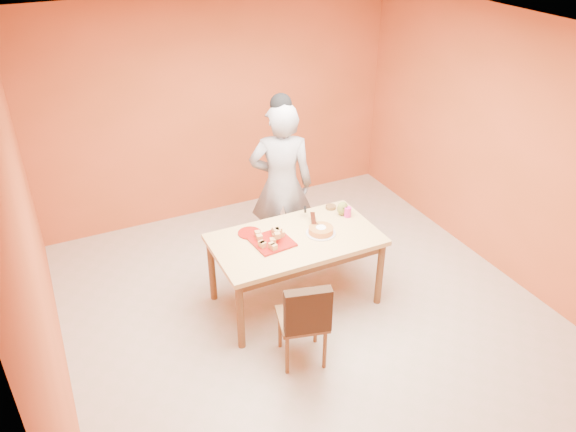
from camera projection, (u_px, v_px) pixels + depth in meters
name	position (u px, v px, depth m)	size (l,w,h in m)	color
floor	(312.00, 318.00, 5.51)	(5.00, 5.00, 0.00)	beige
ceiling	(320.00, 38.00, 4.15)	(5.00, 5.00, 0.00)	white
wall_back	(218.00, 109.00, 6.77)	(4.50, 4.50, 0.00)	#D55B31
wall_left	(37.00, 263.00, 3.99)	(5.00, 5.00, 0.00)	#D55B31
wall_right	(512.00, 152.00, 5.67)	(5.00, 5.00, 0.00)	#D55B31
dining_table	(296.00, 246.00, 5.43)	(1.60, 0.90, 0.76)	tan
dining_chair	(303.00, 318.00, 4.82)	(0.51, 0.57, 0.90)	brown
pastry_pile	(272.00, 236.00, 5.26)	(0.32, 0.32, 0.11)	tan
person	(281.00, 185.00, 5.96)	(0.68, 0.44, 1.85)	gray
pastry_platter	(272.00, 242.00, 5.30)	(0.36, 0.36, 0.02)	maroon
red_dinner_plate	(250.00, 233.00, 5.44)	(0.23, 0.23, 0.01)	maroon
white_cake_plate	(321.00, 233.00, 5.44)	(0.29, 0.29, 0.01)	silver
sponge_cake	(321.00, 230.00, 5.42)	(0.24, 0.24, 0.05)	orange
cake_server	(313.00, 218.00, 5.55)	(0.05, 0.24, 0.01)	silver
egg_ornament	(343.00, 208.00, 5.72)	(0.12, 0.10, 0.15)	olive
magenta_glass	(348.00, 212.00, 5.70)	(0.07, 0.07, 0.10)	#D82086
checker_tin	(331.00, 207.00, 5.86)	(0.11, 0.11, 0.03)	#361A0E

